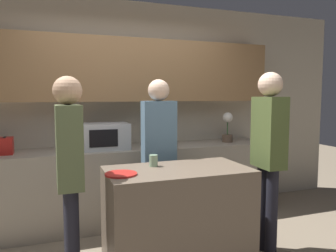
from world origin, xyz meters
TOP-DOWN VIEW (x-y plane):
  - back_wall at (0.00, 1.66)m, footprint 6.40×0.40m
  - back_counter at (0.00, 1.39)m, footprint 3.60×0.62m
  - kitchen_island at (0.13, 0.20)m, footprint 1.24×0.68m
  - microwave at (-0.30, 1.37)m, footprint 0.52×0.39m
  - toaster at (-1.41, 1.37)m, footprint 0.26×0.16m
  - potted_plant at (1.31, 1.37)m, footprint 0.14×0.14m
  - bottle_0 at (0.27, 1.41)m, footprint 0.08×0.08m
  - bottle_1 at (0.38, 1.49)m, footprint 0.07×0.07m
  - bottle_2 at (0.49, 1.32)m, footprint 0.08×0.08m
  - plate_on_island at (-0.38, 0.14)m, footprint 0.26×0.26m
  - cup_0 at (-0.04, 0.35)m, footprint 0.08×0.08m
  - person_left at (1.04, 0.14)m, footprint 0.23×0.35m
  - person_center at (0.16, 0.80)m, footprint 0.35×0.22m
  - person_right at (-0.77, 0.19)m, footprint 0.22×0.34m

SIDE VIEW (x-z plane):
  - kitchen_island at x=0.13m, z-range 0.00..0.89m
  - back_counter at x=0.00m, z-range 0.00..0.90m
  - plate_on_island at x=-0.38m, z-range 0.89..0.90m
  - cup_0 at x=-0.04m, z-range 0.89..0.99m
  - toaster at x=-1.41m, z-range 0.90..1.09m
  - person_right at x=-0.77m, z-range 0.16..1.83m
  - person_center at x=0.16m, z-range 0.16..1.85m
  - bottle_1 at x=0.38m, z-range 0.87..1.15m
  - bottle_2 at x=0.49m, z-range 0.87..1.16m
  - bottle_0 at x=0.27m, z-range 0.86..1.19m
  - person_left at x=1.04m, z-range 0.17..1.91m
  - microwave at x=-0.30m, z-range 0.90..1.20m
  - potted_plant at x=1.31m, z-range 0.90..1.30m
  - back_wall at x=0.00m, z-range 0.19..2.89m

